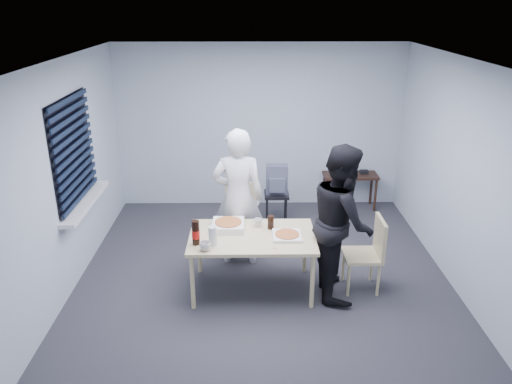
{
  "coord_description": "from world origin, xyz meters",
  "views": [
    {
      "loc": [
        -0.16,
        -5.24,
        3.21
      ],
      "look_at": [
        -0.09,
        0.1,
        1.13
      ],
      "focal_mm": 35.0,
      "sensor_mm": 36.0,
      "label": 1
    }
  ],
  "objects_px": {
    "side_table": "(350,179)",
    "soda_bottle": "(196,233)",
    "chair_right": "(370,249)",
    "person_white": "(238,197)",
    "dining_table": "(252,240)",
    "mug_a": "(205,246)",
    "mug_b": "(258,223)",
    "person_black": "(342,221)",
    "backpack": "(277,180)",
    "stool": "(276,200)",
    "chair_far": "(241,211)"
  },
  "relations": [
    {
      "from": "soda_bottle",
      "to": "side_table",
      "type": "bearing_deg",
      "value": 50.11
    },
    {
      "from": "chair_right",
      "to": "chair_far",
      "type": "bearing_deg",
      "value": 143.44
    },
    {
      "from": "chair_far",
      "to": "mug_b",
      "type": "height_order",
      "value": "chair_far"
    },
    {
      "from": "chair_right",
      "to": "stool",
      "type": "height_order",
      "value": "chair_right"
    },
    {
      "from": "mug_a",
      "to": "backpack",
      "type": "bearing_deg",
      "value": 67.73
    },
    {
      "from": "person_black",
      "to": "side_table",
      "type": "xyz_separation_m",
      "value": [
        0.59,
        2.48,
        -0.39
      ]
    },
    {
      "from": "chair_right",
      "to": "mug_a",
      "type": "height_order",
      "value": "chair_right"
    },
    {
      "from": "mug_a",
      "to": "soda_bottle",
      "type": "relative_size",
      "value": 0.44
    },
    {
      "from": "chair_far",
      "to": "mug_a",
      "type": "relative_size",
      "value": 7.24
    },
    {
      "from": "dining_table",
      "to": "chair_right",
      "type": "relative_size",
      "value": 1.6
    },
    {
      "from": "side_table",
      "to": "stool",
      "type": "height_order",
      "value": "side_table"
    },
    {
      "from": "person_black",
      "to": "backpack",
      "type": "height_order",
      "value": "person_black"
    },
    {
      "from": "mug_a",
      "to": "mug_b",
      "type": "bearing_deg",
      "value": 45.95
    },
    {
      "from": "chair_right",
      "to": "mug_a",
      "type": "bearing_deg",
      "value": -169.42
    },
    {
      "from": "person_white",
      "to": "soda_bottle",
      "type": "relative_size",
      "value": 6.36
    },
    {
      "from": "dining_table",
      "to": "person_white",
      "type": "height_order",
      "value": "person_white"
    },
    {
      "from": "mug_b",
      "to": "person_white",
      "type": "bearing_deg",
      "value": 119.16
    },
    {
      "from": "person_white",
      "to": "dining_table",
      "type": "bearing_deg",
      "value": 104.23
    },
    {
      "from": "dining_table",
      "to": "person_white",
      "type": "distance_m",
      "value": 0.75
    },
    {
      "from": "mug_a",
      "to": "mug_b",
      "type": "xyz_separation_m",
      "value": [
        0.58,
        0.59,
        -0.0
      ]
    },
    {
      "from": "person_white",
      "to": "mug_a",
      "type": "height_order",
      "value": "person_white"
    },
    {
      "from": "person_black",
      "to": "backpack",
      "type": "bearing_deg",
      "value": 18.94
    },
    {
      "from": "chair_far",
      "to": "backpack",
      "type": "height_order",
      "value": "backpack"
    },
    {
      "from": "side_table",
      "to": "soda_bottle",
      "type": "relative_size",
      "value": 3.09
    },
    {
      "from": "person_black",
      "to": "chair_far",
      "type": "bearing_deg",
      "value": 44.77
    },
    {
      "from": "chair_right",
      "to": "person_white",
      "type": "height_order",
      "value": "person_white"
    },
    {
      "from": "chair_right",
      "to": "mug_a",
      "type": "distance_m",
      "value": 1.9
    },
    {
      "from": "backpack",
      "to": "mug_b",
      "type": "bearing_deg",
      "value": -105.19
    },
    {
      "from": "dining_table",
      "to": "chair_right",
      "type": "xyz_separation_m",
      "value": [
        1.35,
        -0.01,
        -0.12
      ]
    },
    {
      "from": "side_table",
      "to": "chair_right",
      "type": "bearing_deg",
      "value": -95.51
    },
    {
      "from": "side_table",
      "to": "mug_b",
      "type": "relative_size",
      "value": 8.61
    },
    {
      "from": "side_table",
      "to": "mug_a",
      "type": "distance_m",
      "value": 3.49
    },
    {
      "from": "dining_table",
      "to": "stool",
      "type": "height_order",
      "value": "dining_table"
    },
    {
      "from": "chair_far",
      "to": "backpack",
      "type": "xyz_separation_m",
      "value": [
        0.52,
        0.67,
        0.2
      ]
    },
    {
      "from": "person_black",
      "to": "stool",
      "type": "relative_size",
      "value": 3.53
    },
    {
      "from": "stool",
      "to": "backpack",
      "type": "distance_m",
      "value": 0.33
    },
    {
      "from": "chair_right",
      "to": "soda_bottle",
      "type": "bearing_deg",
      "value": -174.15
    },
    {
      "from": "mug_a",
      "to": "mug_b",
      "type": "height_order",
      "value": "mug_a"
    },
    {
      "from": "person_black",
      "to": "mug_a",
      "type": "height_order",
      "value": "person_black"
    },
    {
      "from": "dining_table",
      "to": "side_table",
      "type": "xyz_separation_m",
      "value": [
        1.59,
        2.43,
        -0.14
      ]
    },
    {
      "from": "dining_table",
      "to": "person_black",
      "type": "relative_size",
      "value": 0.81
    },
    {
      "from": "side_table",
      "to": "soda_bottle",
      "type": "bearing_deg",
      "value": -129.89
    },
    {
      "from": "dining_table",
      "to": "side_table",
      "type": "bearing_deg",
      "value": 56.8
    },
    {
      "from": "chair_far",
      "to": "backpack",
      "type": "bearing_deg",
      "value": 52.29
    },
    {
      "from": "mug_b",
      "to": "soda_bottle",
      "type": "bearing_deg",
      "value": -146.76
    },
    {
      "from": "chair_far",
      "to": "person_white",
      "type": "distance_m",
      "value": 0.57
    },
    {
      "from": "person_white",
      "to": "mug_a",
      "type": "relative_size",
      "value": 14.39
    },
    {
      "from": "mug_b",
      "to": "dining_table",
      "type": "bearing_deg",
      "value": -106.6
    },
    {
      "from": "person_white",
      "to": "mug_b",
      "type": "bearing_deg",
      "value": 119.16
    },
    {
      "from": "person_black",
      "to": "mug_b",
      "type": "relative_size",
      "value": 17.7
    }
  ]
}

